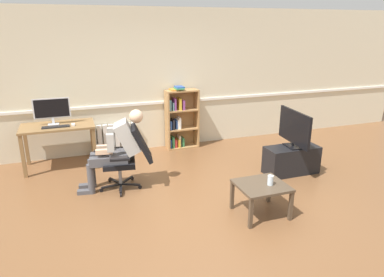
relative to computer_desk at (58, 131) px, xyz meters
name	(u,v)px	position (x,y,z in m)	size (l,w,h in m)	color
ground_plane	(202,206)	(1.81, -2.15, -0.65)	(18.00, 18.00, 0.00)	brown
back_wall	(154,81)	(1.81, 0.50, 0.70)	(12.00, 0.13, 2.70)	beige
computer_desk	(58,131)	(0.00, 0.00, 0.00)	(1.20, 0.66, 0.76)	olive
imac_monitor	(52,109)	(-0.06, 0.08, 0.37)	(0.60, 0.14, 0.45)	silver
keyboard	(56,127)	(-0.02, -0.14, 0.12)	(0.43, 0.12, 0.02)	black
computer_mouse	(73,125)	(0.25, -0.12, 0.12)	(0.06, 0.10, 0.03)	white
bookshelf	(180,120)	(2.27, 0.29, -0.07)	(0.64, 0.29, 1.25)	#AD7F4C
radiator	(114,139)	(0.98, 0.39, -0.36)	(0.84, 0.08, 0.58)	white
office_chair	(130,155)	(1.00, -1.23, -0.12)	(0.84, 0.62, 0.97)	black
person_seated	(117,148)	(0.82, -1.20, 0.00)	(1.02, 0.46, 1.21)	#4C4C51
tv_stand	(291,160)	(3.62, -1.58, -0.42)	(0.89, 0.39, 0.46)	black
tv_screen	(294,128)	(3.63, -1.58, 0.13)	(0.23, 0.91, 0.61)	black
coffee_table	(261,189)	(2.45, -2.60, -0.28)	(0.63, 0.57, 0.43)	#4C3D2D
drinking_glass	(270,180)	(2.54, -2.65, -0.16)	(0.07, 0.07, 0.13)	silver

